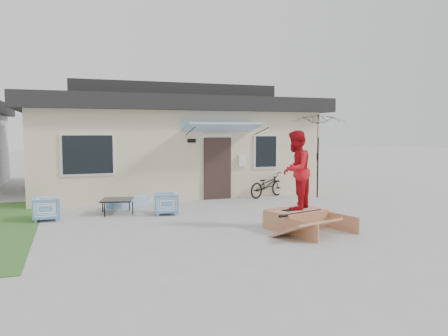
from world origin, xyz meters
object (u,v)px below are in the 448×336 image
object	(u,v)px
patio_umbrella	(318,148)
loveseat	(129,199)
bicycle	(267,182)
skater	(296,169)
armchair_left	(46,207)
coffee_table	(117,206)
armchair_right	(166,202)
skateboard	(295,208)
skate_ramp	(296,219)

from	to	relation	value
patio_umbrella	loveseat	bearing A→B (deg)	179.04
bicycle	skater	distance (m)	4.91
armchair_left	patio_umbrella	world-z (taller)	patio_umbrella
loveseat	coffee_table	world-z (taller)	loveseat
armchair_right	coffee_table	size ratio (longest dim) A/B	0.80
armchair_right	bicycle	distance (m)	4.44
armchair_right	skater	world-z (taller)	skater
coffee_table	skater	bearing A→B (deg)	-39.77
skateboard	patio_umbrella	bearing A→B (deg)	28.29
armchair_left	skateboard	distance (m)	6.40
skater	skate_ramp	bearing A→B (deg)	63.10
patio_umbrella	armchair_left	bearing A→B (deg)	-173.02
bicycle	patio_umbrella	size ratio (longest dim) A/B	0.75
skateboard	skater	distance (m)	0.96
armchair_left	coffee_table	size ratio (longest dim) A/B	0.81
coffee_table	patio_umbrella	xyz separation A→B (m)	(6.92, 0.77, 1.54)
armchair_left	bicycle	distance (m)	7.31
armchair_left	patio_umbrella	xyz separation A→B (m)	(8.75, 1.07, 1.41)
loveseat	skateboard	world-z (taller)	loveseat
loveseat	patio_umbrella	size ratio (longest dim) A/B	0.59
skate_ramp	loveseat	bearing A→B (deg)	113.92
skate_ramp	skater	size ratio (longest dim) A/B	0.94
loveseat	armchair_left	xyz separation A→B (m)	(-2.27, -1.18, 0.09)
armchair_left	armchair_right	size ratio (longest dim) A/B	1.02
bicycle	skater	size ratio (longest dim) A/B	0.88
skater	coffee_table	bearing A→B (deg)	-82.45
skate_ramp	skater	xyz separation A→B (m)	(-0.01, 0.04, 1.21)
loveseat	bicycle	xyz separation A→B (m)	(4.84, 0.52, 0.28)
armchair_left	skater	bearing A→B (deg)	-120.30
armchair_right	bicycle	xyz separation A→B (m)	(3.99, 1.92, 0.20)
coffee_table	skate_ramp	size ratio (longest dim) A/B	0.48
armchair_right	coffee_table	distance (m)	1.39
skate_ramp	patio_umbrella	bearing A→B (deg)	37.11
armchair_left	skater	xyz separation A→B (m)	(5.69, -2.92, 1.09)
loveseat	bicycle	distance (m)	4.87
bicycle	patio_umbrella	distance (m)	2.14
patio_umbrella	skater	xyz separation A→B (m)	(-3.06, -3.99, -0.32)
bicycle	patio_umbrella	xyz separation A→B (m)	(1.65, -0.63, 1.22)
armchair_left	coffee_table	xyz separation A→B (m)	(1.83, 0.30, -0.13)
coffee_table	patio_umbrella	world-z (taller)	patio_umbrella
armchair_right	bicycle	bearing A→B (deg)	126.29
bicycle	skate_ramp	bearing A→B (deg)	139.92
loveseat	armchair_left	bearing A→B (deg)	5.46
skate_ramp	skateboard	xyz separation A→B (m)	(-0.01, 0.04, 0.25)
skateboard	armchair_left	bearing A→B (deg)	128.68
skate_ramp	skateboard	bearing A→B (deg)	90.00
skateboard	skater	world-z (taller)	skater
armchair_left	armchair_right	xyz separation A→B (m)	(3.11, -0.22, -0.01)
armchair_left	skate_ramp	size ratio (longest dim) A/B	0.39
armchair_right	patio_umbrella	bearing A→B (deg)	113.52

